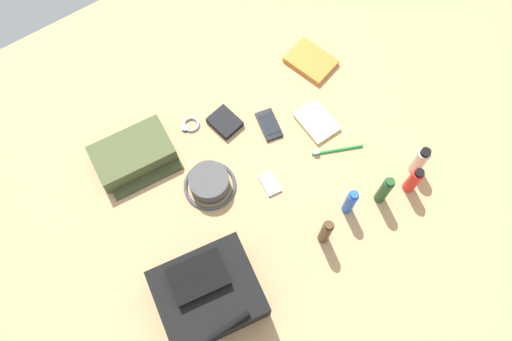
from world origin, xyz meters
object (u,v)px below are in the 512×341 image
(cell_phone, at_px, (269,125))
(wristwatch, at_px, (190,125))
(cologne_bottle, at_px, (326,232))
(paperback_novel, at_px, (311,61))
(media_player, at_px, (270,184))
(toiletry_pouch, at_px, (134,155))
(deodorant_spray, at_px, (350,202))
(shampoo_bottle, at_px, (384,190))
(wallet, at_px, (225,122))
(bucket_hat, at_px, (209,183))
(backpack, at_px, (208,293))
(sunscreen_spray, at_px, (413,180))
(toothbrush, at_px, (335,150))
(lotion_bottle, at_px, (420,160))
(notepad, at_px, (317,122))

(cell_phone, xyz_separation_m, wristwatch, (0.24, -0.16, -0.00))
(cologne_bottle, relative_size, wristwatch, 2.32)
(paperback_novel, xyz_separation_m, media_player, (0.42, 0.33, -0.00))
(toiletry_pouch, height_order, deodorant_spray, deodorant_spray)
(paperback_novel, bearing_deg, wristwatch, -2.68)
(paperback_novel, bearing_deg, shampoo_bottle, 77.19)
(shampoo_bottle, bearing_deg, wallet, -62.10)
(bucket_hat, height_order, wristwatch, bucket_hat)
(bucket_hat, height_order, media_player, bucket_hat)
(backpack, height_order, cologne_bottle, backpack)
(cell_phone, height_order, wallet, wallet)
(sunscreen_spray, distance_m, deodorant_spray, 0.23)
(bucket_hat, xyz_separation_m, wristwatch, (-0.07, -0.24, -0.02))
(media_player, distance_m, toothbrush, 0.27)
(paperback_novel, relative_size, wallet, 1.87)
(cell_phone, relative_size, media_player, 1.48)
(lotion_bottle, height_order, paperback_novel, lotion_bottle)
(deodorant_spray, relative_size, toothbrush, 0.87)
(backpack, distance_m, cell_phone, 0.65)
(cologne_bottle, height_order, notepad, cologne_bottle)
(bucket_hat, bearing_deg, toiletry_pouch, -54.66)
(shampoo_bottle, xyz_separation_m, paperback_novel, (-0.13, -0.58, -0.07))
(backpack, height_order, paperback_novel, backpack)
(toothbrush, bearing_deg, sunscreen_spray, 116.61)
(bucket_hat, relative_size, paperback_novel, 0.90)
(backpack, distance_m, deodorant_spray, 0.55)
(sunscreen_spray, relative_size, wristwatch, 2.05)
(media_player, bearing_deg, wallet, -89.40)
(cologne_bottle, bearing_deg, shampoo_bottle, -178.92)
(backpack, relative_size, lotion_bottle, 2.40)
(backpack, height_order, sunscreen_spray, backpack)
(cologne_bottle, bearing_deg, notepad, -123.86)
(lotion_bottle, xyz_separation_m, paperback_novel, (0.04, -0.57, -0.06))
(backpack, distance_m, toothbrush, 0.68)
(lotion_bottle, height_order, notepad, lotion_bottle)
(backpack, bearing_deg, notepad, -154.49)
(sunscreen_spray, bearing_deg, toiletry_pouch, -40.28)
(shampoo_bottle, bearing_deg, cologne_bottle, 1.08)
(paperback_novel, distance_m, media_player, 0.53)
(toothbrush, bearing_deg, media_player, -5.24)
(lotion_bottle, bearing_deg, wristwatch, -45.78)
(cologne_bottle, relative_size, cell_phone, 1.23)
(media_player, xyz_separation_m, toothbrush, (-0.27, 0.02, 0.00))
(backpack, bearing_deg, paperback_novel, -145.86)
(paperback_novel, bearing_deg, cologne_bottle, 57.11)
(sunscreen_spray, height_order, cell_phone, sunscreen_spray)
(media_player, bearing_deg, wristwatch, -72.28)
(media_player, bearing_deg, toothbrush, 174.76)
(backpack, height_order, wristwatch, backpack)
(sunscreen_spray, height_order, shampoo_bottle, shampoo_bottle)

